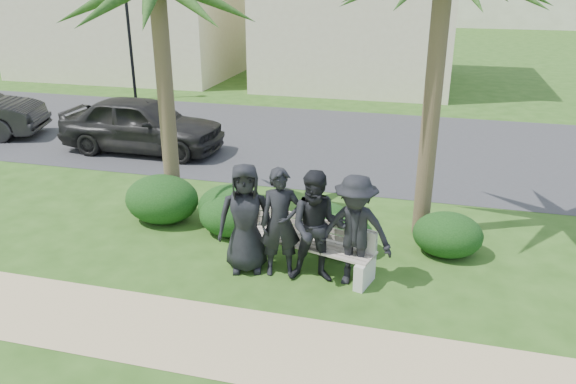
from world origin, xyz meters
name	(u,v)px	position (x,y,z in m)	size (l,w,h in m)	color
ground	(263,276)	(0.00, 0.00, 0.00)	(160.00, 160.00, 0.00)	#284C15
footpath	(224,340)	(0.00, -1.80, 0.00)	(30.00, 1.60, 0.01)	tan
asphalt_street	(343,143)	(0.00, 8.00, 0.00)	(160.00, 8.00, 0.01)	#2D2D30
street_lamp	(128,22)	(-9.00, 12.00, 2.94)	(0.36, 0.36, 4.29)	black
park_bench	(304,247)	(0.59, 0.50, 0.38)	(2.55, 1.16, 0.84)	gray
man_a	(246,218)	(-0.33, 0.18, 0.94)	(0.92, 0.60, 1.88)	black
man_b	(281,223)	(0.26, 0.19, 0.93)	(0.68, 0.44, 1.85)	black
man_c	(317,228)	(0.89, 0.12, 0.94)	(0.92, 0.71, 1.89)	black
man_d	(355,231)	(1.48, 0.18, 0.93)	(1.20, 0.69, 1.86)	black
hedge_a	(162,198)	(-2.63, 1.65, 0.49)	(1.50, 1.24, 0.98)	#11340E
hedge_b	(232,206)	(-1.15, 1.70, 0.44)	(1.36, 1.13, 0.89)	#11340E
hedge_c	(231,214)	(-1.07, 1.42, 0.40)	(1.24, 1.02, 0.81)	#11340E
hedge_d	(324,221)	(0.70, 1.63, 0.37)	(1.14, 0.94, 0.75)	#11340E
hedge_e	(342,233)	(1.12, 1.22, 0.37)	(1.12, 0.93, 0.73)	#11340E
hedge_f	(448,233)	(2.95, 1.61, 0.40)	(1.23, 1.02, 0.80)	#11340E
car_a	(142,124)	(-5.30, 5.82, 0.77)	(1.82, 4.53, 1.55)	black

